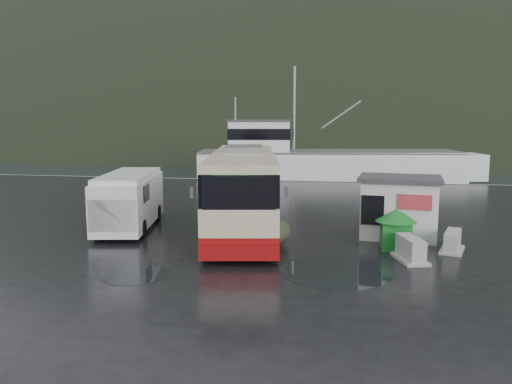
% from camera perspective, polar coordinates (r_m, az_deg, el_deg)
% --- Properties ---
extents(ground, '(160.00, 160.00, 0.00)m').
position_cam_1_polar(ground, '(21.61, -1.50, -5.12)').
color(ground, black).
rests_on(ground, ground).
extents(harbor_water, '(300.00, 180.00, 0.02)m').
position_cam_1_polar(harbor_water, '(130.77, 8.08, 6.02)').
color(harbor_water, black).
rests_on(harbor_water, ground).
extents(quay_edge, '(160.00, 0.60, 1.50)m').
position_cam_1_polar(quay_edge, '(41.13, 3.99, 1.28)').
color(quay_edge, '#999993').
rests_on(quay_edge, ground).
extents(headland, '(780.00, 540.00, 570.00)m').
position_cam_1_polar(headland, '(270.72, 11.19, 7.08)').
color(headland, black).
rests_on(headland, ground).
extents(coach_bus, '(5.52, 13.68, 3.77)m').
position_cam_1_polar(coach_bus, '(23.74, -1.41, -3.89)').
color(coach_bus, '#C3B393').
rests_on(coach_bus, ground).
extents(white_van, '(3.29, 6.53, 2.61)m').
position_cam_1_polar(white_van, '(23.96, -14.14, -4.04)').
color(white_van, silver).
rests_on(white_van, ground).
extents(waste_bin_left, '(1.40, 1.40, 1.55)m').
position_cam_1_polar(waste_bin_left, '(20.42, -3.22, -5.93)').
color(waste_bin_left, '#147320').
rests_on(waste_bin_left, ground).
extents(waste_bin_right, '(1.17, 1.17, 1.59)m').
position_cam_1_polar(waste_bin_right, '(20.35, 15.59, -6.28)').
color(waste_bin_right, '#147320').
rests_on(waste_bin_right, ground).
extents(dome_tent, '(2.27, 3.02, 1.13)m').
position_cam_1_polar(dome_tent, '(20.29, 1.06, -6.00)').
color(dome_tent, '#2B351F').
rests_on(dome_tent, ground).
extents(ticket_kiosk, '(3.66, 2.95, 2.63)m').
position_cam_1_polar(ticket_kiosk, '(22.36, 15.89, -4.98)').
color(ticket_kiosk, silver).
rests_on(ticket_kiosk, ground).
extents(jersey_barrier_a, '(1.23, 1.75, 0.79)m').
position_cam_1_polar(jersey_barrier_a, '(20.70, 21.47, -6.30)').
color(jersey_barrier_a, '#999993').
rests_on(jersey_barrier_a, ground).
extents(jersey_barrier_b, '(1.27, 1.87, 0.85)m').
position_cam_1_polar(jersey_barrier_b, '(18.88, 17.17, -7.48)').
color(jersey_barrier_b, '#999993').
rests_on(jersey_barrier_b, ground).
extents(fishing_trawler, '(28.97, 10.74, 11.34)m').
position_cam_1_polar(fishing_trawler, '(47.37, 8.27, 2.14)').
color(fishing_trawler, silver).
rests_on(fishing_trawler, ground).
extents(puddles, '(9.37, 4.38, 0.01)m').
position_cam_1_polar(puddles, '(16.68, 3.22, -9.19)').
color(puddles, black).
rests_on(puddles, ground).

